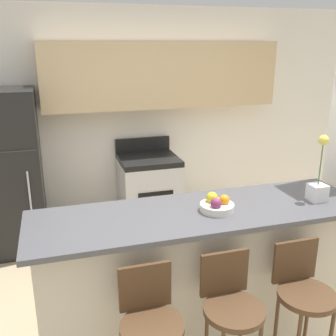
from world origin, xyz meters
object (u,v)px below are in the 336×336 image
(bar_stool_mid, at_px, (231,311))
(orchid_vase, at_px, (318,183))
(fruit_bowl, at_px, (217,205))
(bar_stool_right, at_px, (303,296))
(stove_range, at_px, (149,194))
(refrigerator, at_px, (7,174))
(trash_bin, at_px, (69,234))
(bar_stool_left, at_px, (150,327))

(bar_stool_mid, distance_m, orchid_vase, 1.10)
(fruit_bowl, bearing_deg, orchid_vase, -2.59)
(bar_stool_right, xyz_separation_m, orchid_vase, (0.36, 0.43, 0.56))
(stove_range, bearing_deg, bar_stool_mid, -92.54)
(orchid_vase, bearing_deg, refrigerator, 138.55)
(orchid_vase, height_order, trash_bin, orchid_vase)
(stove_range, distance_m, fruit_bowl, 2.07)
(bar_stool_left, relative_size, trash_bin, 2.59)
(refrigerator, distance_m, bar_stool_mid, 2.80)
(bar_stool_left, distance_m, trash_bin, 2.28)
(refrigerator, bearing_deg, trash_bin, -20.12)
(trash_bin, bearing_deg, refrigerator, 159.88)
(fruit_bowl, bearing_deg, stove_range, 89.54)
(refrigerator, height_order, trash_bin, refrigerator)
(bar_stool_left, bearing_deg, refrigerator, 110.86)
(trash_bin, bearing_deg, stove_range, 13.20)
(stove_range, height_order, bar_stool_left, stove_range)
(stove_range, relative_size, fruit_bowl, 4.71)
(bar_stool_left, bearing_deg, fruit_bowl, 38.81)
(bar_stool_right, bearing_deg, bar_stool_mid, 180.00)
(refrigerator, bearing_deg, orchid_vase, -41.45)
(bar_stool_mid, xyz_separation_m, fruit_bowl, (0.09, 0.46, 0.47))
(stove_range, relative_size, bar_stool_mid, 1.09)
(bar_stool_right, xyz_separation_m, fruit_bowl, (-0.39, 0.46, 0.47))
(refrigerator, distance_m, stove_range, 1.56)
(fruit_bowl, distance_m, trash_bin, 2.18)
(bar_stool_left, xyz_separation_m, bar_stool_right, (0.97, 0.00, 0.00))
(bar_stool_left, xyz_separation_m, fruit_bowl, (0.58, 0.46, 0.47))
(stove_range, bearing_deg, bar_stool_left, -103.72)
(bar_stool_left, bearing_deg, bar_stool_mid, 0.00)
(bar_stool_left, distance_m, orchid_vase, 1.50)
(bar_stool_left, height_order, orchid_vase, orchid_vase)
(stove_range, xyz_separation_m, bar_stool_right, (0.38, -2.43, 0.20))
(refrigerator, height_order, bar_stool_mid, refrigerator)
(stove_range, xyz_separation_m, orchid_vase, (0.73, -2.00, 0.75))
(refrigerator, xyz_separation_m, bar_stool_mid, (1.40, -2.41, -0.20))
(bar_stool_right, height_order, trash_bin, bar_stool_right)
(bar_stool_left, distance_m, fruit_bowl, 0.88)
(bar_stool_mid, bearing_deg, bar_stool_right, 0.00)
(fruit_bowl, bearing_deg, refrigerator, 127.50)
(refrigerator, bearing_deg, fruit_bowl, -52.50)
(fruit_bowl, height_order, trash_bin, fruit_bowl)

